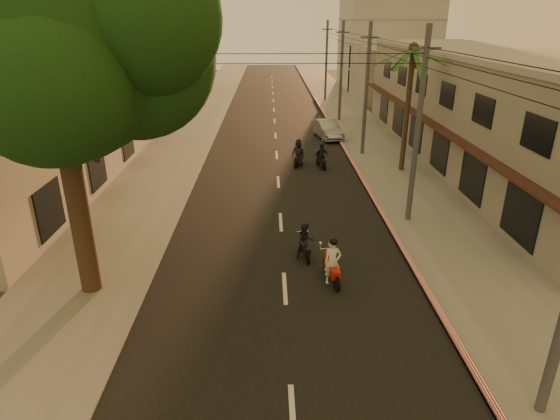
# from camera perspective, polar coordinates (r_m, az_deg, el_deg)

# --- Properties ---
(ground) EXTENTS (160.00, 160.00, 0.00)m
(ground) POSITION_cam_1_polar(r_m,az_deg,el_deg) (15.75, 0.83, -13.37)
(ground) COLOR #383023
(ground) RESTS_ON ground
(road) EXTENTS (10.00, 140.00, 0.02)m
(road) POSITION_cam_1_polar(r_m,az_deg,el_deg) (34.04, -0.41, 6.71)
(road) COLOR black
(road) RESTS_ON ground
(sidewalk_right) EXTENTS (5.00, 140.00, 0.12)m
(sidewalk_right) POSITION_cam_1_polar(r_m,az_deg,el_deg) (34.96, 12.06, 6.72)
(sidewalk_right) COLOR slate
(sidewalk_right) RESTS_ON ground
(sidewalk_left) EXTENTS (5.00, 140.00, 0.12)m
(sidewalk_left) POSITION_cam_1_polar(r_m,az_deg,el_deg) (34.73, -12.96, 6.55)
(sidewalk_left) COLOR slate
(sidewalk_left) RESTS_ON ground
(curb_stripe) EXTENTS (0.20, 60.00, 0.20)m
(curb_stripe) POSITION_cam_1_polar(r_m,az_deg,el_deg) (29.76, 9.64, 4.25)
(curb_stripe) COLOR red
(curb_stripe) RESTS_ON ground
(shophouse_row) EXTENTS (8.80, 34.20, 7.30)m
(shophouse_row) POSITION_cam_1_polar(r_m,az_deg,el_deg) (34.46, 24.01, 11.22)
(shophouse_row) COLOR gray
(shophouse_row) RESTS_ON ground
(left_building) EXTENTS (8.20, 24.20, 5.20)m
(left_building) POSITION_cam_1_polar(r_m,az_deg,el_deg) (30.69, -27.57, 7.42)
(left_building) COLOR #A9A499
(left_building) RESTS_ON ground
(broadleaf_tree) EXTENTS (9.60, 8.70, 12.10)m
(broadleaf_tree) POSITION_cam_1_polar(r_m,az_deg,el_deg) (16.13, -24.79, 17.88)
(broadleaf_tree) COLOR black
(broadleaf_tree) RESTS_ON ground
(palm_tree) EXTENTS (5.00, 5.00, 8.20)m
(palm_tree) POSITION_cam_1_polar(r_m,az_deg,el_deg) (30.08, 15.89, 17.67)
(palm_tree) COLOR black
(palm_tree) RESTS_ON ground
(utility_poles) EXTENTS (1.20, 48.26, 9.00)m
(utility_poles) POSITION_cam_1_polar(r_m,az_deg,el_deg) (33.56, 10.72, 17.46)
(utility_poles) COLOR #38383A
(utility_poles) RESTS_ON ground
(filler_right) EXTENTS (8.00, 14.00, 6.00)m
(filler_right) POSITION_cam_1_polar(r_m,az_deg,el_deg) (59.89, 13.22, 15.88)
(filler_right) COLOR #A9A499
(filler_right) RESTS_ON ground
(filler_left_near) EXTENTS (8.00, 14.00, 4.40)m
(filler_left_near) POSITION_cam_1_polar(r_m,az_deg,el_deg) (49.18, -17.71, 13.18)
(filler_left_near) COLOR #A9A499
(filler_left_near) RESTS_ON ground
(filler_left_far) EXTENTS (8.00, 14.00, 7.00)m
(filler_left_far) POSITION_cam_1_polar(r_m,az_deg,el_deg) (66.41, -13.64, 16.86)
(filler_left_far) COLOR #A9A499
(filler_left_far) RESTS_ON ground
(scooter_red) EXTENTS (0.86, 1.90, 1.88)m
(scooter_red) POSITION_cam_1_polar(r_m,az_deg,el_deg) (17.47, 6.40, -6.42)
(scooter_red) COLOR black
(scooter_red) RESTS_ON ground
(scooter_mid_a) EXTENTS (0.91, 1.63, 1.60)m
(scooter_mid_a) POSITION_cam_1_polar(r_m,az_deg,el_deg) (19.15, 3.07, -3.92)
(scooter_mid_a) COLOR black
(scooter_mid_a) RESTS_ON ground
(scooter_mid_b) EXTENTS (1.13, 1.73, 1.72)m
(scooter_mid_b) POSITION_cam_1_polar(r_m,az_deg,el_deg) (30.95, 5.08, 6.51)
(scooter_mid_b) COLOR black
(scooter_mid_b) RESTS_ON ground
(scooter_far_a) EXTENTS (1.18, 1.83, 1.86)m
(scooter_far_a) POSITION_cam_1_polar(r_m,az_deg,el_deg) (31.26, 2.24, 6.86)
(scooter_far_a) COLOR black
(scooter_far_a) RESTS_ON ground
(parked_car) EXTENTS (3.28, 5.03, 1.46)m
(parked_car) POSITION_cam_1_polar(r_m,az_deg,el_deg) (39.18, 5.76, 9.78)
(parked_car) COLOR gray
(parked_car) RESTS_ON ground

